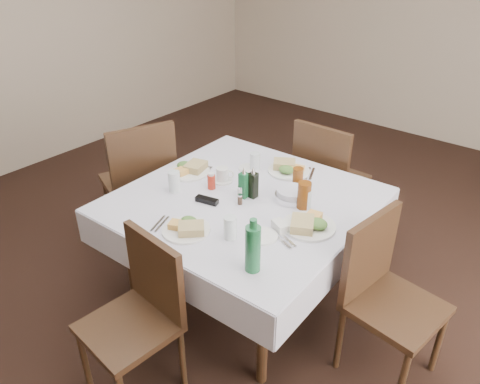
{
  "coord_description": "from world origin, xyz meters",
  "views": [
    {
      "loc": [
        1.61,
        -2.04,
        2.25
      ],
      "look_at": [
        0.01,
        -0.08,
        0.8
      ],
      "focal_mm": 35.0,
      "sensor_mm": 36.0,
      "label": 1
    }
  ],
  "objects_px": {
    "chair_south": "(141,308)",
    "bread_basket": "(292,195)",
    "dining_table": "(244,208)",
    "coffee_mug": "(223,175)",
    "oil_cruet_dark": "(253,184)",
    "ketchup_bottle": "(211,181)",
    "water_e": "(306,199)",
    "chair_east": "(383,288)",
    "water_n": "(255,162)",
    "chair_north": "(326,174)",
    "oil_cruet_green": "(244,184)",
    "green_bottle": "(253,248)",
    "water_w": "(174,182)",
    "water_s": "(230,228)",
    "chair_west": "(141,177)"
  },
  "relations": [
    {
      "from": "water_n",
      "to": "oil_cruet_dark",
      "type": "distance_m",
      "value": 0.38
    },
    {
      "from": "water_n",
      "to": "water_e",
      "type": "bearing_deg",
      "value": -20.82
    },
    {
      "from": "chair_east",
      "to": "oil_cruet_green",
      "type": "distance_m",
      "value": 1.01
    },
    {
      "from": "bread_basket",
      "to": "chair_north",
      "type": "bearing_deg",
      "value": 103.26
    },
    {
      "from": "water_w",
      "to": "chair_south",
      "type": "bearing_deg",
      "value": -57.56
    },
    {
      "from": "dining_table",
      "to": "water_n",
      "type": "distance_m",
      "value": 0.42
    },
    {
      "from": "water_s",
      "to": "bread_basket",
      "type": "distance_m",
      "value": 0.56
    },
    {
      "from": "chair_east",
      "to": "coffee_mug",
      "type": "height_order",
      "value": "chair_east"
    },
    {
      "from": "water_e",
      "to": "dining_table",
      "type": "bearing_deg",
      "value": -157.49
    },
    {
      "from": "dining_table",
      "to": "coffee_mug",
      "type": "distance_m",
      "value": 0.29
    },
    {
      "from": "ketchup_bottle",
      "to": "green_bottle",
      "type": "relative_size",
      "value": 0.38
    },
    {
      "from": "water_e",
      "to": "coffee_mug",
      "type": "xyz_separation_m",
      "value": [
        -0.61,
        -0.06,
        -0.02
      ]
    },
    {
      "from": "chair_west",
      "to": "coffee_mug",
      "type": "bearing_deg",
      "value": 8.78
    },
    {
      "from": "water_s",
      "to": "ketchup_bottle",
      "type": "distance_m",
      "value": 0.57
    },
    {
      "from": "chair_south",
      "to": "bread_basket",
      "type": "relative_size",
      "value": 4.34
    },
    {
      "from": "water_n",
      "to": "chair_north",
      "type": "bearing_deg",
      "value": 67.97
    },
    {
      "from": "water_e",
      "to": "coffee_mug",
      "type": "bearing_deg",
      "value": -174.41
    },
    {
      "from": "chair_south",
      "to": "green_bottle",
      "type": "bearing_deg",
      "value": 41.05
    },
    {
      "from": "water_n",
      "to": "oil_cruet_dark",
      "type": "bearing_deg",
      "value": -54.29
    },
    {
      "from": "water_w",
      "to": "coffee_mug",
      "type": "bearing_deg",
      "value": 63.22
    },
    {
      "from": "chair_north",
      "to": "water_w",
      "type": "distance_m",
      "value": 1.28
    },
    {
      "from": "green_bottle",
      "to": "oil_cruet_dark",
      "type": "bearing_deg",
      "value": 127.72
    },
    {
      "from": "oil_cruet_green",
      "to": "green_bottle",
      "type": "bearing_deg",
      "value": -47.73
    },
    {
      "from": "dining_table",
      "to": "water_n",
      "type": "relative_size",
      "value": 11.65
    },
    {
      "from": "water_w",
      "to": "oil_cruet_green",
      "type": "distance_m",
      "value": 0.45
    },
    {
      "from": "water_s",
      "to": "chair_east",
      "type": "bearing_deg",
      "value": 28.13
    },
    {
      "from": "water_w",
      "to": "chair_north",
      "type": "bearing_deg",
      "value": 68.6
    },
    {
      "from": "oil_cruet_dark",
      "to": "oil_cruet_green",
      "type": "relative_size",
      "value": 1.0
    },
    {
      "from": "dining_table",
      "to": "oil_cruet_green",
      "type": "height_order",
      "value": "oil_cruet_green"
    },
    {
      "from": "chair_north",
      "to": "bread_basket",
      "type": "distance_m",
      "value": 0.83
    },
    {
      "from": "bread_basket",
      "to": "water_w",
      "type": "bearing_deg",
      "value": -148.7
    },
    {
      "from": "oil_cruet_green",
      "to": "ketchup_bottle",
      "type": "relative_size",
      "value": 1.91
    },
    {
      "from": "chair_east",
      "to": "bread_basket",
      "type": "bearing_deg",
      "value": 167.37
    },
    {
      "from": "dining_table",
      "to": "oil_cruet_dark",
      "type": "relative_size",
      "value": 7.05
    },
    {
      "from": "oil_cruet_dark",
      "to": "ketchup_bottle",
      "type": "distance_m",
      "value": 0.29
    },
    {
      "from": "chair_west",
      "to": "bread_basket",
      "type": "height_order",
      "value": "chair_west"
    },
    {
      "from": "oil_cruet_dark",
      "to": "water_s",
      "type": "bearing_deg",
      "value": -67.49
    },
    {
      "from": "dining_table",
      "to": "oil_cruet_green",
      "type": "relative_size",
      "value": 7.05
    },
    {
      "from": "chair_south",
      "to": "water_n",
      "type": "xyz_separation_m",
      "value": [
        -0.22,
        1.25,
        0.3
      ]
    },
    {
      "from": "dining_table",
      "to": "chair_south",
      "type": "height_order",
      "value": "chair_south"
    },
    {
      "from": "chair_north",
      "to": "coffee_mug",
      "type": "bearing_deg",
      "value": -109.45
    },
    {
      "from": "oil_cruet_green",
      "to": "ketchup_bottle",
      "type": "xyz_separation_m",
      "value": [
        -0.23,
        -0.05,
        -0.04
      ]
    },
    {
      "from": "dining_table",
      "to": "chair_east",
      "type": "xyz_separation_m",
      "value": [
        0.95,
        0.02,
        -0.14
      ]
    },
    {
      "from": "chair_north",
      "to": "water_s",
      "type": "relative_size",
      "value": 7.52
    },
    {
      "from": "chair_east",
      "to": "water_e",
      "type": "bearing_deg",
      "value": 167.83
    },
    {
      "from": "chair_east",
      "to": "ketchup_bottle",
      "type": "height_order",
      "value": "chair_east"
    },
    {
      "from": "bread_basket",
      "to": "dining_table",
      "type": "bearing_deg",
      "value": -142.89
    },
    {
      "from": "coffee_mug",
      "to": "green_bottle",
      "type": "distance_m",
      "value": 0.94
    },
    {
      "from": "chair_north",
      "to": "oil_cruet_dark",
      "type": "height_order",
      "value": "chair_north"
    },
    {
      "from": "chair_north",
      "to": "water_n",
      "type": "distance_m",
      "value": 0.7
    }
  ]
}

